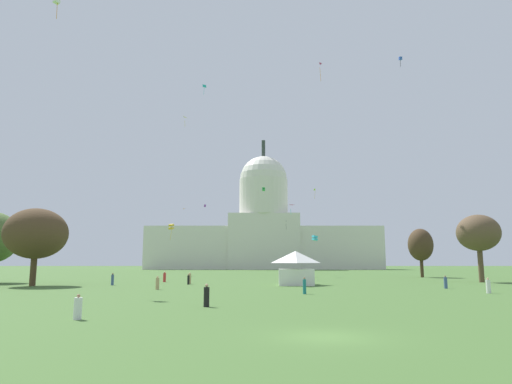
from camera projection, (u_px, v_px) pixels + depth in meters
ground_plane at (325, 337)px, 20.46m from camera, size 800.00×800.00×0.00m
capitol_building at (263, 231)px, 218.56m from camera, size 111.32×23.61×63.45m
event_tent at (295, 268)px, 67.43m from camera, size 5.60×7.15×5.01m
tree_east_far at (478, 233)px, 77.29m from camera, size 10.16×10.10×11.43m
tree_east_near at (420, 245)px, 102.02m from camera, size 7.54×8.15×10.87m
tree_west_mid at (35, 234)px, 65.40m from camera, size 11.98×11.92×11.12m
person_white_mid_left at (77, 308)px, 26.67m from camera, size 0.67×0.67×1.47m
person_tan_near_tree_west at (189, 279)px, 70.32m from camera, size 0.54×0.54×1.77m
person_teal_near_tent at (304, 286)px, 48.04m from camera, size 0.51×0.51×1.76m
person_white_back_right at (488, 286)px, 49.21m from camera, size 0.66×0.66×1.68m
person_black_back_center at (206, 296)px, 34.23m from camera, size 0.52×0.52×1.72m
person_denim_deep_crowd at (112, 280)px, 66.36m from camera, size 0.44×0.44×1.77m
person_denim_back_left at (445, 283)px, 58.11m from camera, size 0.59×0.59×1.65m
person_red_front_right at (164, 277)px, 77.24m from camera, size 0.65×0.65×1.78m
person_black_edge_east at (188, 280)px, 68.46m from camera, size 0.46×0.46×1.58m
person_tan_near_tree_east at (157, 283)px, 55.89m from camera, size 0.62×0.62×1.65m
kite_lime_mid at (314, 191)px, 181.66m from camera, size 0.65×0.97×4.13m
kite_magenta_high at (321, 66)px, 102.50m from camera, size 1.08×1.28×4.06m
kite_blue_high at (400, 59)px, 105.36m from camera, size 0.69×0.72×2.53m
kite_orange_mid at (182, 209)px, 194.92m from camera, size 1.53×1.71×0.15m
kite_black_mid at (287, 222)px, 192.06m from camera, size 1.02×1.42×3.46m
kite_green_mid at (263, 189)px, 114.36m from camera, size 0.78×0.82×0.90m
kite_yellow_high at (183, 118)px, 145.11m from camera, size 1.28×1.85×3.07m
kite_pink_mid at (290, 207)px, 123.94m from camera, size 1.72×1.37×2.32m
kite_cyan_low at (314, 238)px, 104.47m from camera, size 1.40×1.37×1.24m
kite_gold_low at (171, 227)px, 116.73m from camera, size 1.37×1.43×4.23m
kite_turquoise_high at (204, 87)px, 119.61m from camera, size 1.03×0.76×2.91m
kite_violet_mid at (204, 206)px, 185.38m from camera, size 0.94×0.71×1.09m
kite_white_high at (56, 0)px, 67.45m from camera, size 1.18×1.18×3.50m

